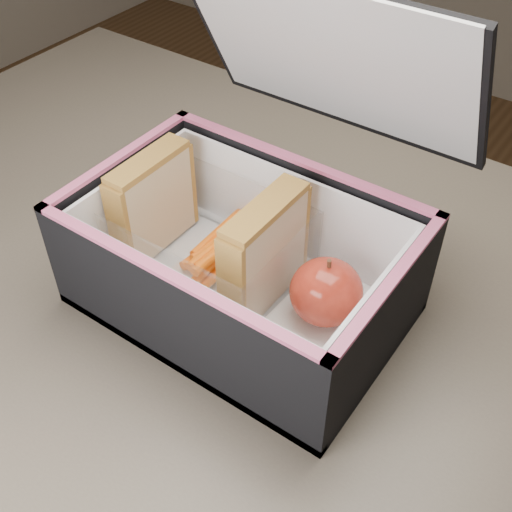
# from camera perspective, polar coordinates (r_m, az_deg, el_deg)

# --- Properties ---
(kitchen_table) EXTENTS (1.20, 0.80, 0.75)m
(kitchen_table) POSITION_cam_1_polar(r_m,az_deg,el_deg) (0.73, -1.95, -8.76)
(kitchen_table) COLOR brown
(kitchen_table) RESTS_ON ground
(lunch_bag) EXTENTS (0.31, 0.30, 0.29)m
(lunch_bag) POSITION_cam_1_polar(r_m,az_deg,el_deg) (0.61, -1.02, 0.31)
(lunch_bag) COLOR black
(lunch_bag) RESTS_ON kitchen_table
(plastic_tub) EXTENTS (0.19, 0.13, 0.08)m
(plastic_tub) POSITION_cam_1_polar(r_m,az_deg,el_deg) (0.65, -4.36, 1.27)
(plastic_tub) COLOR white
(plastic_tub) RESTS_ON lunch_bag
(sandwich_left) EXTENTS (0.03, 0.10, 0.11)m
(sandwich_left) POSITION_cam_1_polar(r_m,az_deg,el_deg) (0.67, -9.14, 4.74)
(sandwich_left) COLOR tan
(sandwich_left) RESTS_ON plastic_tub
(sandwich_right) EXTENTS (0.03, 0.10, 0.11)m
(sandwich_right) POSITION_cam_1_polar(r_m,az_deg,el_deg) (0.60, 0.79, 0.22)
(sandwich_right) COLOR tan
(sandwich_right) RESTS_ON plastic_tub
(carrot_sticks) EXTENTS (0.05, 0.14, 0.03)m
(carrot_sticks) POSITION_cam_1_polar(r_m,az_deg,el_deg) (0.66, -3.51, 0.36)
(carrot_sticks) COLOR orange
(carrot_sticks) RESTS_ON plastic_tub
(paper_napkin) EXTENTS (0.08, 0.08, 0.01)m
(paper_napkin) POSITION_cam_1_polar(r_m,az_deg,el_deg) (0.62, 5.62, -5.46)
(paper_napkin) COLOR white
(paper_napkin) RESTS_ON lunch_bag
(red_apple) EXTENTS (0.08, 0.08, 0.07)m
(red_apple) POSITION_cam_1_polar(r_m,az_deg,el_deg) (0.60, 6.26, -3.19)
(red_apple) COLOR maroon
(red_apple) RESTS_ON paper_napkin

